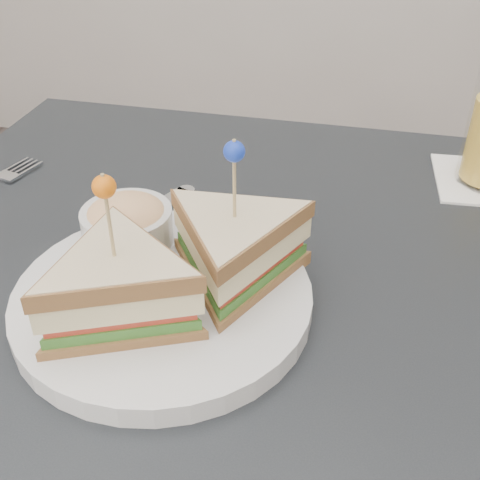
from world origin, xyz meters
The scene contains 3 objects.
table centered at (0.00, 0.00, 0.67)m, with size 0.80×0.80×0.75m.
plate_meal centered at (-0.04, -0.04, 0.79)m, with size 0.31×0.30×0.16m.
cutlery_knife centered at (-0.14, 0.07, 0.75)m, with size 0.10×0.20×0.01m.
Camera 1 is at (0.11, -0.43, 1.11)m, focal length 45.00 mm.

